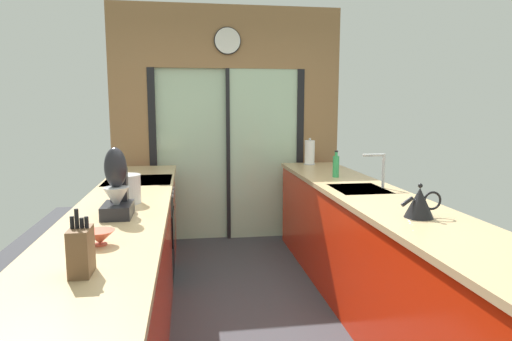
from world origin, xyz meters
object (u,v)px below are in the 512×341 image
object	(u,v)px
stand_mixer	(117,190)
kettle	(420,202)
stock_pot	(126,189)
knife_block	(81,251)
soap_bottle_far	(336,166)
paper_towel_roll	(310,153)
mixing_bowl	(100,237)
oven_range	(141,230)

from	to	relation	value
stand_mixer	kettle	bearing A→B (deg)	-9.38
stock_pot	kettle	size ratio (longest dim) A/B	0.86
knife_block	stand_mixer	world-z (taller)	stand_mixer
knife_block	kettle	world-z (taller)	knife_block
soap_bottle_far	paper_towel_roll	world-z (taller)	paper_towel_roll
mixing_bowl	soap_bottle_far	world-z (taller)	soap_bottle_far
knife_block	soap_bottle_far	distance (m)	2.80
mixing_bowl	knife_block	xyz separation A→B (m)	(-0.00, -0.37, 0.06)
kettle	knife_block	bearing A→B (deg)	-160.25
kettle	soap_bottle_far	xyz separation A→B (m)	(-0.00, 1.52, 0.01)
knife_block	oven_range	bearing A→B (deg)	90.46
oven_range	knife_block	world-z (taller)	knife_block
mixing_bowl	stock_pot	size ratio (longest dim) A/B	0.65
oven_range	mixing_bowl	xyz separation A→B (m)	(0.02, -1.90, 0.50)
kettle	soap_bottle_far	size ratio (longest dim) A/B	1.04
oven_range	soap_bottle_far	world-z (taller)	soap_bottle_far
mixing_bowl	kettle	distance (m)	1.80
mixing_bowl	paper_towel_roll	distance (m)	3.23
stand_mixer	kettle	distance (m)	1.81
stock_pot	paper_towel_roll	bearing A→B (deg)	44.64
kettle	soap_bottle_far	distance (m)	1.52
stand_mixer	stock_pot	xyz separation A→B (m)	(-0.00, 0.38, -0.06)
stand_mixer	soap_bottle_far	world-z (taller)	stand_mixer
oven_range	paper_towel_roll	bearing A→B (deg)	23.71
knife_block	soap_bottle_far	xyz separation A→B (m)	(1.78, 2.16, 0.01)
oven_range	paper_towel_roll	distance (m)	2.05
oven_range	knife_block	xyz separation A→B (m)	(0.02, -2.28, 0.56)
kettle	oven_range	bearing A→B (deg)	137.71
knife_block	stock_pot	size ratio (longest dim) A/B	1.20
oven_range	mixing_bowl	distance (m)	1.97
oven_range	kettle	world-z (taller)	kettle
oven_range	soap_bottle_far	distance (m)	1.89
knife_block	stock_pot	xyz separation A→B (m)	(0.00, 1.31, 0.00)
stock_pot	knife_block	bearing A→B (deg)	-90.00
stock_pot	paper_towel_roll	distance (m)	2.50
knife_block	kettle	bearing A→B (deg)	19.75
knife_block	stock_pot	distance (m)	1.31
soap_bottle_far	stock_pot	bearing A→B (deg)	-154.50
stock_pot	soap_bottle_far	size ratio (longest dim) A/B	0.89
mixing_bowl	soap_bottle_far	size ratio (longest dim) A/B	0.58
mixing_bowl	kettle	bearing A→B (deg)	8.48
kettle	stand_mixer	bearing A→B (deg)	170.62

